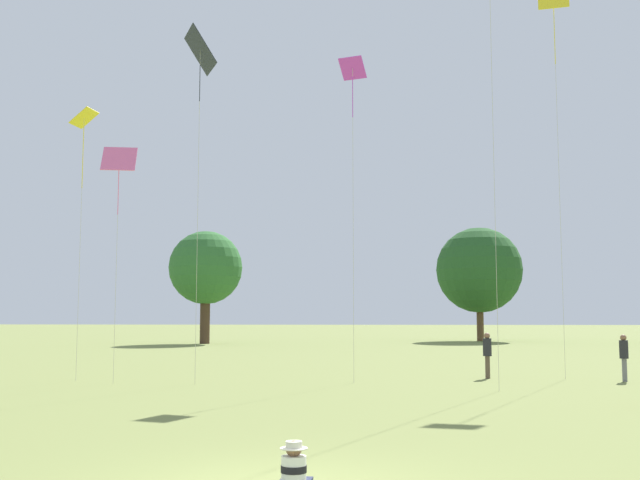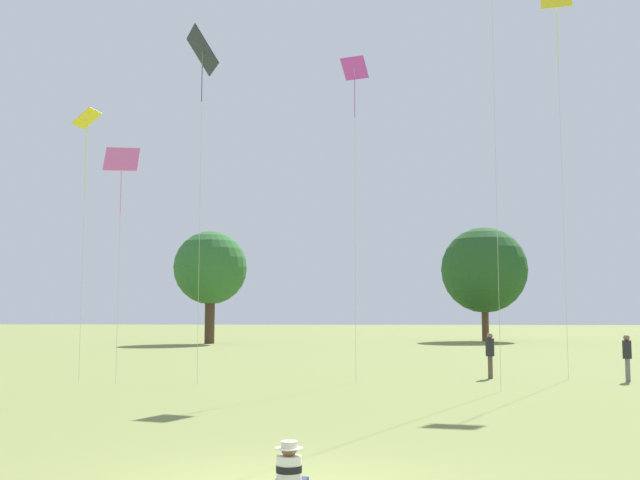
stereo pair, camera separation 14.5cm
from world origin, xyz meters
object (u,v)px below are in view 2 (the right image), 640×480
kite_5 (355,82)px  distant_tree_1 (484,270)px  person_standing_3 (490,351)px  kite_0 (556,8)px  kite_2 (87,129)px  person_standing_0 (627,353)px  seated_toddler (289,469)px  kite_4 (202,56)px  distant_tree_0 (210,268)px  kite_1 (122,164)px

kite_5 → distant_tree_1: kite_5 is taller
person_standing_3 → kite_0: kite_0 is taller
person_standing_3 → kite_2: 15.86m
person_standing_0 → kite_2: 19.66m
seated_toddler → kite_4: size_ratio=0.05×
kite_2 → kite_4: (4.25, -1.00, 2.13)m
person_standing_0 → kite_5: bearing=-61.5°
distant_tree_0 → seated_toddler: bearing=-76.1°
seated_toddler → kite_1: 17.19m
person_standing_0 → kite_0: (-1.73, 0.71, 12.09)m
kite_1 → distant_tree_1: 42.84m
kite_4 → kite_2: bearing=97.0°
seated_toddler → kite_4: (-4.54, 13.89, 10.43)m
person_standing_3 → kite_4: bearing=-156.2°
seated_toddler → distant_tree_0: 48.06m
person_standing_0 → kite_4: 17.05m
kite_0 → kite_2: (-16.37, -1.62, -4.47)m
kite_0 → person_standing_3: bearing=-127.3°
kite_2 → kite_4: kite_4 is taller
kite_4 → distant_tree_1: (14.62, 39.30, -4.82)m
kite_0 → distant_tree_0: kite_0 is taller
seated_toddler → distant_tree_0: bearing=108.5°
kite_1 → distant_tree_1: bearing=100.5°
person_standing_0 → distant_tree_1: size_ratio=0.16×
kite_1 → kite_4: kite_4 is taller
person_standing_0 → kite_5: size_ratio=0.14×
kite_2 → kite_5: size_ratio=0.86×
kite_0 → distant_tree_1: (2.50, 36.68, -7.16)m
kite_0 → distant_tree_1: size_ratio=1.49×
kite_2 → distant_tree_0: size_ratio=1.08×
kite_1 → kite_5: bearing=39.6°
kite_2 → distant_tree_1: size_ratio=0.98×
person_standing_0 → person_standing_3: person_standing_3 is taller
person_standing_0 → distant_tree_0: size_ratio=0.18×
person_standing_3 → kite_0: size_ratio=0.11×
person_standing_0 → person_standing_3: (-4.30, 0.90, 0.02)m
person_standing_3 → kite_4: (-9.55, -2.81, 9.74)m
seated_toddler → kite_0: (7.58, 16.51, 12.76)m
kite_1 → kite_2: bearing=-174.9°
kite_2 → distant_tree_0: 31.71m
distant_tree_1 → kite_5: bearing=-104.1°
kite_5 → person_standing_3: bearing=-92.4°
kite_5 → person_standing_0: bearing=-109.0°
distant_tree_1 → kite_0: bearing=-93.9°
kite_5 → distant_tree_0: size_ratio=1.26×
kite_0 → distant_tree_0: 36.15m
person_standing_3 → distant_tree_1: distant_tree_1 is taller
distant_tree_0 → kite_0: bearing=-57.5°
seated_toddler → kite_5: kite_5 is taller
kite_1 → kite_2: size_ratio=0.84×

